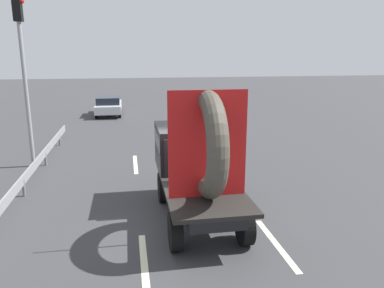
# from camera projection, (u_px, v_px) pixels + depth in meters

# --- Properties ---
(ground_plane) EXTENTS (120.00, 120.00, 0.00)m
(ground_plane) POSITION_uv_depth(u_px,v_px,m) (190.00, 217.00, 10.71)
(ground_plane) COLOR #38383A
(flatbed_truck) EXTENTS (2.02, 4.96, 3.74)m
(flatbed_truck) POSITION_uv_depth(u_px,v_px,m) (196.00, 156.00, 10.58)
(flatbed_truck) COLOR black
(flatbed_truck) RESTS_ON ground_plane
(distant_sedan) EXTENTS (1.83, 4.26, 1.39)m
(distant_sedan) POSITION_uv_depth(u_px,v_px,m) (109.00, 105.00, 27.82)
(distant_sedan) COLOR black
(distant_sedan) RESTS_ON ground_plane
(traffic_light) EXTENTS (0.42, 0.36, 6.60)m
(traffic_light) POSITION_uv_depth(u_px,v_px,m) (23.00, 61.00, 14.44)
(traffic_light) COLOR gray
(traffic_light) RESTS_ON ground_plane
(guardrail) EXTENTS (0.10, 13.90, 0.71)m
(guardrail) POSITION_uv_depth(u_px,v_px,m) (35.00, 165.00, 13.77)
(guardrail) COLOR gray
(guardrail) RESTS_ON ground_plane
(lane_dash_left_near) EXTENTS (0.16, 2.92, 0.01)m
(lane_dash_left_near) POSITION_uv_depth(u_px,v_px,m) (144.00, 266.00, 8.21)
(lane_dash_left_near) COLOR beige
(lane_dash_left_near) RESTS_ON ground_plane
(lane_dash_left_far) EXTENTS (0.16, 2.67, 0.01)m
(lane_dash_left_far) POSITION_uv_depth(u_px,v_px,m) (135.00, 164.00, 15.72)
(lane_dash_left_far) COLOR beige
(lane_dash_left_far) RESTS_ON ground_plane
(lane_dash_right_near) EXTENTS (0.16, 2.62, 0.01)m
(lane_dash_right_near) POSITION_uv_depth(u_px,v_px,m) (276.00, 244.00, 9.19)
(lane_dash_right_near) COLOR beige
(lane_dash_right_near) RESTS_ON ground_plane
(lane_dash_right_far) EXTENTS (0.16, 2.70, 0.01)m
(lane_dash_right_far) POSITION_uv_depth(u_px,v_px,m) (207.00, 156.00, 17.00)
(lane_dash_right_far) COLOR beige
(lane_dash_right_far) RESTS_ON ground_plane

